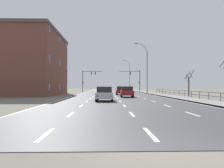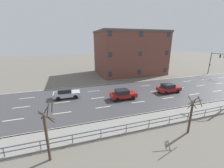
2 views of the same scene
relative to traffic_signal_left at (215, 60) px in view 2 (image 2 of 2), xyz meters
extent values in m
cube|color=#666056|center=(6.54, -8.84, -4.15)|extent=(160.00, 160.00, 0.12)
cube|color=beige|center=(3.04, -44.04, -4.07)|extent=(0.16, 2.20, 0.01)
cube|color=beige|center=(3.04, -38.64, -4.07)|extent=(0.16, 2.20, 0.01)
cube|color=beige|center=(3.04, -33.24, -4.07)|extent=(0.16, 2.20, 0.01)
cube|color=beige|center=(3.04, -27.84, -4.07)|extent=(0.16, 2.20, 0.01)
cube|color=beige|center=(3.04, -22.44, -4.07)|extent=(0.16, 2.20, 0.01)
cube|color=beige|center=(3.04, -17.04, -4.07)|extent=(0.16, 2.20, 0.01)
cube|color=beige|center=(3.04, -11.64, -4.07)|extent=(0.16, 2.20, 0.01)
cube|color=beige|center=(3.04, -6.24, -4.07)|extent=(0.16, 2.20, 0.01)
cube|color=beige|center=(3.04, -0.84, -4.07)|extent=(0.16, 2.20, 0.01)
cube|color=beige|center=(6.54, -44.04, -4.07)|extent=(0.16, 2.20, 0.01)
cube|color=beige|center=(6.54, -38.64, -4.07)|extent=(0.16, 2.20, 0.01)
cube|color=beige|center=(6.54, -33.24, -4.07)|extent=(0.16, 2.20, 0.01)
cube|color=beige|center=(6.54, -27.84, -4.07)|extent=(0.16, 2.20, 0.01)
cube|color=beige|center=(6.54, -22.44, -4.07)|extent=(0.16, 2.20, 0.01)
cube|color=beige|center=(6.54, -17.04, -4.07)|extent=(0.16, 2.20, 0.01)
cube|color=beige|center=(6.54, -11.64, -4.07)|extent=(0.16, 2.20, 0.01)
cube|color=beige|center=(6.54, -6.24, -4.07)|extent=(0.16, 2.20, 0.01)
cube|color=beige|center=(10.04, -44.04, -4.07)|extent=(0.16, 2.20, 0.01)
cube|color=beige|center=(10.04, -38.64, -4.07)|extent=(0.16, 2.20, 0.01)
cube|color=beige|center=(10.04, -33.24, -4.07)|extent=(0.16, 2.20, 0.01)
cube|color=beige|center=(10.04, -27.84, -4.07)|extent=(0.16, 2.20, 0.01)
cube|color=beige|center=(10.04, -22.44, -4.07)|extent=(0.16, 2.20, 0.01)
cube|color=beige|center=(10.04, -17.04, -4.07)|extent=(0.16, 2.20, 0.01)
cube|color=beige|center=(10.04, -11.64, -4.07)|extent=(0.16, 2.20, 0.01)
cube|color=beige|center=(-0.31, 3.16, -4.07)|extent=(0.16, 120.00, 0.01)
cube|color=#515459|center=(16.39, -31.30, -3.14)|extent=(0.06, 38.51, 0.08)
cube|color=#515459|center=(16.39, -31.30, -3.54)|extent=(0.06, 38.51, 0.08)
cylinder|color=#515459|center=(16.39, -42.85, -3.59)|extent=(0.07, 0.07, 1.00)
cylinder|color=#515459|center=(16.39, -40.28, -3.59)|extent=(0.07, 0.07, 1.00)
cylinder|color=#515459|center=(16.39, -37.71, -3.59)|extent=(0.07, 0.07, 1.00)
cylinder|color=#515459|center=(16.39, -35.15, -3.59)|extent=(0.07, 0.07, 1.00)
cylinder|color=#515459|center=(16.39, -32.58, -3.59)|extent=(0.07, 0.07, 1.00)
cylinder|color=#515459|center=(16.39, -30.01, -3.59)|extent=(0.07, 0.07, 1.00)
cylinder|color=#515459|center=(16.39, -27.44, -3.59)|extent=(0.07, 0.07, 1.00)
cylinder|color=#515459|center=(16.39, -24.88, -3.59)|extent=(0.07, 0.07, 1.00)
cylinder|color=#515459|center=(16.39, -22.31, -3.59)|extent=(0.07, 0.07, 1.00)
cylinder|color=#515459|center=(16.39, -19.74, -3.59)|extent=(0.07, 0.07, 1.00)
cylinder|color=#38383A|center=(-1.36, 0.01, -1.14)|extent=(0.18, 0.18, 5.91)
cylinder|color=#38383A|center=(1.31, 0.01, 1.57)|extent=(5.35, 0.12, 0.12)
cube|color=black|center=(1.05, 0.01, 1.02)|extent=(0.20, 0.28, 0.80)
sphere|color=#2D2D2D|center=(1.05, -0.14, 1.28)|extent=(0.14, 0.14, 0.14)
sphere|color=#2D2D2D|center=(1.05, -0.14, 1.02)|extent=(0.14, 0.14, 0.14)
sphere|color=green|center=(1.05, -0.14, 0.76)|extent=(0.14, 0.14, 0.14)
sphere|color=#2D2D2D|center=(2.12, -0.14, 1.28)|extent=(0.14, 0.14, 0.14)
sphere|color=#2D2D2D|center=(2.12, -0.14, 1.02)|extent=(0.14, 0.14, 0.14)
sphere|color=green|center=(2.12, -0.14, 0.76)|extent=(0.14, 0.14, 0.14)
cube|color=black|center=(-1.14, -0.04, -1.49)|extent=(0.18, 0.12, 0.32)
cube|color=#B7B7BC|center=(4.90, -37.92, -3.44)|extent=(1.86, 4.14, 0.64)
cube|color=black|center=(4.89, -38.17, -2.82)|extent=(1.61, 2.04, 0.60)
cube|color=slate|center=(4.91, -37.22, -2.84)|extent=(1.41, 0.11, 0.51)
cylinder|color=black|center=(5.73, -36.67, -3.76)|extent=(0.24, 0.67, 0.66)
cylinder|color=black|center=(4.12, -36.63, -3.76)|extent=(0.24, 0.67, 0.66)
cylinder|color=black|center=(5.67, -39.21, -3.76)|extent=(0.24, 0.67, 0.66)
cylinder|color=black|center=(4.06, -39.17, -3.76)|extent=(0.24, 0.67, 0.66)
cube|color=red|center=(4.19, -39.93, -3.44)|extent=(0.16, 0.04, 0.14)
cube|color=red|center=(5.51, -39.96, -3.44)|extent=(0.16, 0.04, 0.14)
cube|color=maroon|center=(8.09, -29.45, -3.44)|extent=(1.90, 4.16, 0.64)
cube|color=black|center=(8.09, -29.70, -2.82)|extent=(1.63, 2.05, 0.60)
cube|color=slate|center=(8.12, -28.75, -2.84)|extent=(1.41, 0.13, 0.51)
cylinder|color=black|center=(8.95, -28.20, -3.76)|extent=(0.24, 0.67, 0.66)
cylinder|color=black|center=(7.33, -28.15, -3.76)|extent=(0.24, 0.67, 0.66)
cylinder|color=black|center=(8.86, -30.74, -3.76)|extent=(0.24, 0.67, 0.66)
cylinder|color=black|center=(7.24, -30.69, -3.76)|extent=(0.24, 0.67, 0.66)
cube|color=red|center=(7.37, -31.45, -3.44)|extent=(0.16, 0.05, 0.14)
cube|color=red|center=(8.69, -31.50, -3.44)|extent=(0.16, 0.05, 0.14)
cube|color=maroon|center=(7.81, -20.63, -3.44)|extent=(1.78, 4.11, 0.64)
cube|color=black|center=(7.81, -20.88, -2.82)|extent=(1.57, 2.01, 0.60)
cube|color=slate|center=(7.82, -19.93, -2.84)|extent=(1.40, 0.09, 0.51)
cylinder|color=black|center=(8.63, -19.36, -3.76)|extent=(0.22, 0.66, 0.66)
cylinder|color=black|center=(7.01, -19.35, -3.76)|extent=(0.22, 0.66, 0.66)
cylinder|color=black|center=(8.62, -21.90, -3.76)|extent=(0.22, 0.66, 0.66)
cylinder|color=black|center=(7.00, -21.89, -3.76)|extent=(0.22, 0.66, 0.66)
cube|color=red|center=(7.14, -22.65, -3.44)|extent=(0.16, 0.04, 0.14)
cube|color=red|center=(8.46, -22.66, -3.44)|extent=(0.16, 0.04, 0.14)
cube|color=brown|center=(-9.68, -20.35, 1.38)|extent=(12.21, 17.59, 10.95)
cube|color=#4C4742|center=(-9.68, -20.35, 7.10)|extent=(12.45, 17.94, 0.50)
cube|color=#282D38|center=(-3.55, -27.95, -2.69)|extent=(0.04, 0.90, 1.10)
cube|color=#282D38|center=(-3.55, -20.35, -2.69)|extent=(0.04, 0.90, 1.10)
cube|color=#282D38|center=(-3.55, -12.76, -2.69)|extent=(0.04, 0.90, 1.10)
cube|color=#282D38|center=(-3.55, -27.95, 1.78)|extent=(0.04, 0.90, 1.10)
cube|color=#282D38|center=(-3.55, -20.35, 1.78)|extent=(0.04, 0.90, 1.10)
cube|color=#282D38|center=(-3.55, -12.76, 1.78)|extent=(0.04, 0.90, 1.10)
cube|color=#282D38|center=(-3.55, -27.95, 6.25)|extent=(0.04, 0.90, 1.10)
cube|color=#282D38|center=(-3.55, -20.35, 6.25)|extent=(0.04, 0.90, 1.10)
cube|color=#282D38|center=(-3.55, -12.76, 6.25)|extent=(0.04, 0.90, 1.10)
cylinder|color=#423328|center=(17.64, -39.49, -2.21)|extent=(0.20, 0.20, 3.77)
cylinder|color=#423328|center=(18.05, -39.23, -0.23)|extent=(0.54, 0.89, 1.34)
cylinder|color=#423328|center=(17.53, -38.90, 0.21)|extent=(1.23, 0.31, 1.37)
cylinder|color=#423328|center=(17.37, -39.47, -0.22)|extent=(0.11, 0.59, 0.93)
cylinder|color=#423328|center=(18.07, -39.22, -0.16)|extent=(0.51, 0.94, 0.95)
cylinder|color=#423328|center=(17.49, -39.21, -0.02)|extent=(0.62, 0.38, 1.35)
cylinder|color=#423328|center=(18.22, -26.67, -2.55)|extent=(0.20, 0.20, 3.08)
cylinder|color=#423328|center=(17.97, -26.53, -1.16)|extent=(0.33, 0.57, 0.93)
cylinder|color=#423328|center=(18.43, -27.01, -0.67)|extent=(0.73, 0.51, 1.07)
cylinder|color=#423328|center=(18.76, -26.49, -0.54)|extent=(0.38, 1.14, 1.32)
cylinder|color=#423328|center=(17.98, -26.34, -0.80)|extent=(0.68, 0.57, 1.01)
cylinder|color=#423328|center=(18.15, -26.18, -0.87)|extent=(1.02, 0.23, 0.85)
camera|label=1|loc=(5.05, -62.50, -2.45)|focal=36.52mm
camera|label=2|loc=(27.60, -37.74, 4.68)|focal=23.00mm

